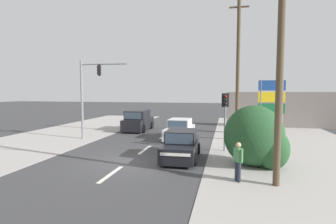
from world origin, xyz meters
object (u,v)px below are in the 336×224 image
object	(u,v)px
traffic_signal_mast	(88,89)
pedestrian_at_kerb	(238,160)
pedestal_signal_right_kerb	(225,112)
sedan_receding_far	(181,146)
utility_pole_foreground_right	(277,35)
suv_oncoming_near	(138,121)
utility_pole_midground_right	(238,64)
sedan_kerbside_parked	(180,130)
shopping_plaza_sign	(271,100)

from	to	relation	value
traffic_signal_mast	pedestrian_at_kerb	world-z (taller)	traffic_signal_mast
pedestal_signal_right_kerb	sedan_receding_far	xyz separation A→B (m)	(-2.30, -2.30, -1.71)
utility_pole_foreground_right	sedan_receding_far	world-z (taller)	utility_pole_foreground_right
pedestrian_at_kerb	utility_pole_foreground_right	bearing A→B (deg)	-6.21
suv_oncoming_near	pedestal_signal_right_kerb	bearing A→B (deg)	-41.18
utility_pole_midground_right	pedestrian_at_kerb	bearing A→B (deg)	-91.69
sedan_kerbside_parked	pedestrian_at_kerb	xyz separation A→B (m)	(3.96, -8.90, 0.22)
utility_pole_midground_right	suv_oncoming_near	bearing A→B (deg)	160.88
utility_pole_foreground_right	sedan_kerbside_parked	distance (m)	11.63
utility_pole_midground_right	sedan_kerbside_parked	size ratio (longest dim) A/B	2.54
shopping_plaza_sign	pedestrian_at_kerb	distance (m)	12.73
utility_pole_midground_right	sedan_kerbside_parked	bearing A→B (deg)	-172.94
utility_pole_foreground_right	sedan_receding_far	xyz separation A→B (m)	(-4.19, 3.34, -5.06)
shopping_plaza_sign	suv_oncoming_near	xyz separation A→B (m)	(-11.69, 0.33, -2.10)
sedan_kerbside_parked	sedan_receding_far	bearing A→B (deg)	-79.15
sedan_receding_far	suv_oncoming_near	bearing A→B (deg)	121.51
shopping_plaza_sign	sedan_kerbside_parked	world-z (taller)	shopping_plaza_sign
utility_pole_foreground_right	pedestal_signal_right_kerb	bearing A→B (deg)	108.47
utility_pole_midground_right	suv_oncoming_near	size ratio (longest dim) A/B	2.38
utility_pole_foreground_right	shopping_plaza_sign	bearing A→B (deg)	81.68
utility_pole_midground_right	sedan_receding_far	world-z (taller)	utility_pole_midground_right
sedan_receding_far	pedestrian_at_kerb	bearing A→B (deg)	-48.05
traffic_signal_mast	shopping_plaza_sign	xyz separation A→B (m)	(13.88, 4.77, -0.85)
utility_pole_midground_right	traffic_signal_mast	bearing A→B (deg)	-169.59
traffic_signal_mast	suv_oncoming_near	distance (m)	6.28
suv_oncoming_near	pedestrian_at_kerb	xyz separation A→B (m)	(8.58, -12.50, 0.04)
sedan_receding_far	utility_pole_midground_right	bearing A→B (deg)	63.21
sedan_receding_far	pedestrian_at_kerb	distance (m)	4.30
pedestal_signal_right_kerb	shopping_plaza_sign	bearing A→B (deg)	61.13
shopping_plaza_sign	suv_oncoming_near	bearing A→B (deg)	178.39
suv_oncoming_near	pedestrian_at_kerb	bearing A→B (deg)	-55.55
utility_pole_foreground_right	sedan_kerbside_parked	world-z (taller)	utility_pole_foreground_right
sedan_receding_far	pedestrian_at_kerb	xyz separation A→B (m)	(2.87, -3.19, 0.22)
traffic_signal_mast	suv_oncoming_near	world-z (taller)	traffic_signal_mast
utility_pole_foreground_right	sedan_kerbside_parked	bearing A→B (deg)	120.27
shopping_plaza_sign	sedan_kerbside_parked	size ratio (longest dim) A/B	1.07
traffic_signal_mast	pedestrian_at_kerb	xyz separation A→B (m)	(10.76, -7.40, -2.91)
suv_oncoming_near	sedan_kerbside_parked	distance (m)	5.85
suv_oncoming_near	traffic_signal_mast	bearing A→B (deg)	-113.20
pedestal_signal_right_kerb	shopping_plaza_sign	xyz separation A→B (m)	(3.68, 6.68, 0.57)
pedestal_signal_right_kerb	sedan_kerbside_parked	world-z (taller)	pedestal_signal_right_kerb
suv_oncoming_near	sedan_receding_far	distance (m)	10.92
utility_pole_foreground_right	pedestrian_at_kerb	distance (m)	5.01
traffic_signal_mast	utility_pole_foreground_right	bearing A→B (deg)	-31.99
traffic_signal_mast	shopping_plaza_sign	bearing A→B (deg)	18.97
pedestal_signal_right_kerb	pedestrian_at_kerb	world-z (taller)	pedestal_signal_right_kerb
utility_pole_midground_right	pedestrian_at_kerb	distance (m)	10.56
utility_pole_midground_right	sedan_receding_far	size ratio (longest dim) A/B	2.53
shopping_plaza_sign	sedan_receding_far	bearing A→B (deg)	-123.70
sedan_receding_far	shopping_plaza_sign	bearing A→B (deg)	56.30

